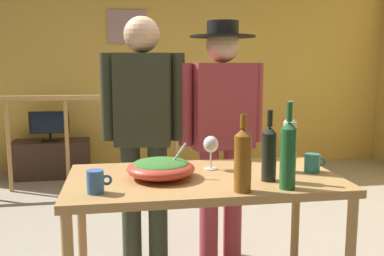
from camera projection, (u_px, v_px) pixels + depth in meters
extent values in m
cube|color=gold|center=(159.00, 64.00, 5.67)|extent=(6.29, 0.10, 2.72)
cube|color=gray|center=(127.00, 27.00, 5.47)|extent=(0.49, 0.03, 0.42)
cylinder|color=#B2844C|center=(9.00, 147.00, 4.62)|extent=(0.04, 0.04, 0.98)
cylinder|color=#B2844C|center=(67.00, 145.00, 4.72)|extent=(0.04, 0.04, 0.98)
cylinder|color=#B2844C|center=(123.00, 143.00, 4.82)|extent=(0.04, 0.04, 0.98)
cylinder|color=#B2844C|center=(177.00, 142.00, 4.92)|extent=(0.04, 0.04, 0.98)
cylinder|color=#B2844C|center=(228.00, 140.00, 5.01)|extent=(0.04, 0.04, 0.98)
cube|color=#B2844C|center=(65.00, 98.00, 4.64)|extent=(3.68, 0.07, 0.05)
cube|color=#B2844C|center=(228.00, 136.00, 5.01)|extent=(0.10, 0.10, 1.08)
cube|color=#38281E|center=(51.00, 159.00, 5.28)|extent=(0.90, 0.40, 0.44)
cube|color=black|center=(50.00, 140.00, 5.24)|extent=(0.20, 0.12, 0.02)
cylinder|color=black|center=(50.00, 136.00, 5.23)|extent=(0.03, 0.03, 0.08)
cube|color=black|center=(49.00, 122.00, 5.18)|extent=(0.46, 0.06, 0.26)
cube|color=black|center=(49.00, 123.00, 5.15)|extent=(0.42, 0.01, 0.23)
cube|color=#B2844C|center=(204.00, 180.00, 2.22)|extent=(1.37, 0.73, 0.04)
cylinder|color=#B2844C|center=(82.00, 238.00, 2.49)|extent=(0.05, 0.05, 0.77)
cylinder|color=#B2844C|center=(295.00, 225.00, 2.70)|extent=(0.05, 0.05, 0.77)
ellipsoid|color=#CC3D2D|center=(161.00, 169.00, 2.17)|extent=(0.34, 0.34, 0.09)
ellipsoid|color=#38702D|center=(161.00, 164.00, 2.17)|extent=(0.28, 0.28, 0.04)
cylinder|color=silver|center=(174.00, 160.00, 2.18)|extent=(0.13, 0.01, 0.17)
cylinder|color=silver|center=(211.00, 169.00, 2.36)|extent=(0.07, 0.07, 0.01)
cylinder|color=silver|center=(211.00, 159.00, 2.35)|extent=(0.01, 0.01, 0.10)
ellipsoid|color=silver|center=(211.00, 144.00, 2.34)|extent=(0.08, 0.08, 0.09)
cylinder|color=#1E5628|center=(288.00, 159.00, 1.98)|extent=(0.07, 0.07, 0.28)
cone|color=#1E5628|center=(289.00, 125.00, 1.95)|extent=(0.07, 0.07, 0.03)
cylinder|color=#1E5628|center=(290.00, 112.00, 1.94)|extent=(0.03, 0.03, 0.09)
cylinder|color=silver|center=(289.00, 147.00, 2.28)|extent=(0.07, 0.07, 0.27)
cone|color=silver|center=(290.00, 119.00, 2.26)|extent=(0.07, 0.07, 0.03)
cylinder|color=silver|center=(291.00, 108.00, 2.25)|extent=(0.03, 0.03, 0.08)
cylinder|color=brown|center=(243.00, 164.00, 1.93)|extent=(0.08, 0.08, 0.25)
cone|color=brown|center=(243.00, 132.00, 1.91)|extent=(0.08, 0.08, 0.04)
cylinder|color=brown|center=(243.00, 121.00, 1.90)|extent=(0.03, 0.03, 0.06)
cylinder|color=black|center=(269.00, 157.00, 2.11)|extent=(0.07, 0.07, 0.24)
cone|color=black|center=(270.00, 130.00, 2.09)|extent=(0.07, 0.07, 0.03)
cylinder|color=black|center=(270.00, 118.00, 2.08)|extent=(0.03, 0.03, 0.08)
cylinder|color=#3866B2|center=(95.00, 182.00, 1.92)|extent=(0.08, 0.08, 0.10)
torus|color=#3866B2|center=(107.00, 180.00, 1.93)|extent=(0.05, 0.01, 0.05)
cylinder|color=teal|center=(312.00, 163.00, 2.29)|extent=(0.08, 0.08, 0.10)
torus|color=teal|center=(322.00, 162.00, 2.30)|extent=(0.05, 0.01, 0.05)
cylinder|color=#2D3323|center=(158.00, 206.00, 2.94)|extent=(0.13, 0.13, 0.84)
cylinder|color=#2D3323|center=(131.00, 206.00, 2.94)|extent=(0.13, 0.13, 0.84)
cube|color=#2D3323|center=(143.00, 99.00, 2.83)|extent=(0.39, 0.27, 0.60)
cylinder|color=#2D3323|center=(178.00, 97.00, 2.83)|extent=(0.09, 0.09, 0.57)
cylinder|color=#2D3323|center=(108.00, 97.00, 2.83)|extent=(0.09, 0.09, 0.57)
sphere|color=#D8A884|center=(142.00, 34.00, 2.77)|extent=(0.23, 0.23, 0.23)
cylinder|color=#9E3842|center=(233.00, 203.00, 3.06)|extent=(0.13, 0.13, 0.81)
cylinder|color=#9E3842|center=(209.00, 205.00, 3.00)|extent=(0.13, 0.13, 0.81)
cube|color=#9E3842|center=(222.00, 106.00, 2.93)|extent=(0.44, 0.28, 0.57)
cylinder|color=#9E3842|center=(256.00, 102.00, 3.00)|extent=(0.09, 0.09, 0.54)
cylinder|color=#9E3842|center=(186.00, 105.00, 2.84)|extent=(0.09, 0.09, 0.54)
sphere|color=beige|center=(223.00, 46.00, 2.87)|extent=(0.22, 0.22, 0.22)
cylinder|color=black|center=(223.00, 36.00, 2.86)|extent=(0.44, 0.44, 0.01)
cylinder|color=black|center=(223.00, 29.00, 2.85)|extent=(0.21, 0.21, 0.10)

